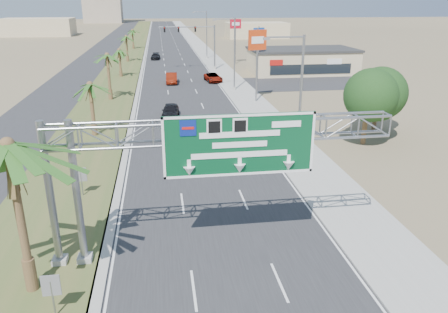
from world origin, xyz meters
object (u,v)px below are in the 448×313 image
sign_gantry (206,143)px  signal_mast (204,43)px  car_far (155,56)px  car_mid_lane (172,78)px  pole_sign_red_far (236,28)px  car_right_lane (213,78)px  pole_sign_blue (259,40)px  palm_near (7,146)px  car_left_lane (170,111)px  store_building (302,61)px  pole_sign_red_near (257,44)px

sign_gantry → signal_mast: (6.23, 62.05, -1.21)m
signal_mast → car_far: (-8.92, 16.27, -4.20)m
car_mid_lane → car_far: 29.35m
signal_mast → car_mid_lane: size_ratio=2.13×
car_far → pole_sign_red_far: 19.66m
car_right_lane → pole_sign_blue: 9.64m
palm_near → car_far: size_ratio=1.88×
palm_near → car_left_lane: size_ratio=1.88×
car_far → pole_sign_red_far: bearing=-25.9°
signal_mast → car_mid_lane: bearing=-116.3°
palm_near → car_right_lane: (14.54, 51.35, -6.26)m
sign_gantry → pole_sign_blue: pole_sign_blue is taller
palm_near → car_left_lane: bearing=76.6°
store_building → pole_sign_blue: 11.07m
signal_mast → store_building: (16.83, -5.97, -2.85)m
signal_mast → car_mid_lane: 15.02m
store_building → car_left_lane: size_ratio=4.06×
car_mid_lane → pole_sign_blue: 15.40m
signal_mast → car_far: 19.03m
sign_gantry → palm_near: size_ratio=2.01×
car_right_lane → sign_gantry: bearing=-104.3°
car_right_lane → pole_sign_red_far: size_ratio=0.54×
signal_mast → pole_sign_red_near: bearing=-82.1°
store_building → pole_sign_red_far: 16.85m
pole_sign_red_near → sign_gantry: bearing=-106.3°
sign_gantry → car_far: sign_gantry is taller
palm_near → store_building: palm_near is taller
palm_near → pole_sign_red_far: size_ratio=0.94×
sign_gantry → car_far: bearing=92.0°
car_far → palm_near: bearing=-89.2°
signal_mast → car_right_lane: 13.30m
store_building → pole_sign_red_far: bearing=127.4°
car_left_lane → pole_sign_red_far: 43.71m
store_building → car_left_lane: (-24.07, -28.04, -1.24)m
palm_near → car_far: 80.67m
sign_gantry → car_left_lane: 28.55m
pole_sign_red_far → sign_gantry: bearing=-100.9°
store_building → signal_mast: bearing=160.5°
sign_gantry → store_building: bearing=67.6°
pole_sign_red_near → pole_sign_blue: size_ratio=1.10×
car_mid_lane → car_right_lane: (6.59, 0.34, -0.12)m
signal_mast → car_left_lane: signal_mast is taller
car_right_lane → pole_sign_red_near: (3.66, -15.12, 6.51)m
car_far → sign_gantry: bearing=-83.3°
car_mid_lane → car_far: (-2.51, 29.24, -0.15)m
car_left_lane → pole_sign_red_far: pole_sign_red_far is taller
pole_sign_red_near → palm_near: bearing=-116.7°
car_mid_lane → pole_sign_red_far: bearing=57.4°
car_right_lane → store_building: bearing=14.9°
car_left_lane → signal_mast: bearing=83.8°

